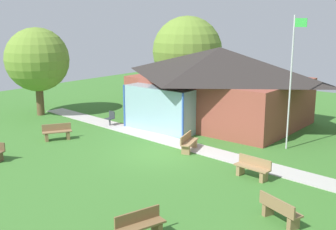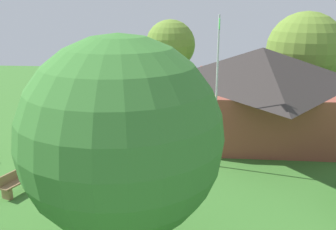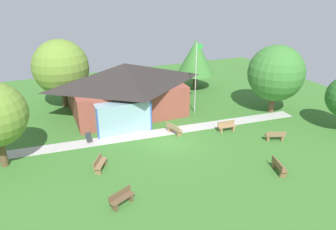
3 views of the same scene
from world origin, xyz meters
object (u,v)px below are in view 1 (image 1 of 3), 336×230
object	(u,v)px
bench_front_right	(140,226)
patio_chair_west	(110,119)
bench_mid_right	(253,168)
tree_west_hedge	(37,60)
pavilion	(217,84)
bench_rear_near_path	(189,143)
bench_mid_left	(57,132)
bench_lawn_far_right	(280,211)
tree_behind_pavilion_left	(187,51)
flagpole	(291,78)

from	to	relation	value
bench_front_right	patio_chair_west	size ratio (longest dim) A/B	1.82
bench_mid_right	tree_west_hedge	world-z (taller)	tree_west_hedge
pavilion	bench_rear_near_path	size ratio (longest dim) A/B	6.76
bench_rear_near_path	bench_mid_left	bearing A→B (deg)	-84.40
bench_front_right	bench_lawn_far_right	xyz separation A→B (m)	(2.70, 3.53, 0.00)
patio_chair_west	tree_west_hedge	distance (m)	6.61
tree_behind_pavilion_left	bench_mid_left	bearing A→B (deg)	-86.65
bench_mid_right	bench_mid_left	bearing A→B (deg)	13.79
bench_lawn_far_right	bench_mid_right	bearing A→B (deg)	151.78
bench_mid_right	bench_rear_near_path	distance (m)	4.28
flagpole	tree_west_hedge	distance (m)	16.12
bench_mid_right	bench_front_right	xyz separation A→B (m)	(-0.22, -6.42, 0.00)
bench_mid_left	bench_lawn_far_right	bearing A→B (deg)	114.91
pavilion	bench_mid_right	bearing A→B (deg)	-48.31
pavilion	bench_mid_right	distance (m)	9.65
bench_lawn_far_right	tree_behind_pavilion_left	bearing A→B (deg)	156.42
bench_mid_left	patio_chair_west	world-z (taller)	patio_chair_west
bench_lawn_far_right	tree_west_hedge	size ratio (longest dim) A/B	0.27
flagpole	tree_behind_pavilion_left	bearing A→B (deg)	149.82
bench_lawn_far_right	bench_front_right	bearing A→B (deg)	-106.22
bench_mid_right	bench_rear_near_path	size ratio (longest dim) A/B	0.98
bench_front_right	bench_rear_near_path	world-z (taller)	same
patio_chair_west	tree_west_hedge	size ratio (longest dim) A/B	0.15
bench_lawn_far_right	bench_rear_near_path	xyz separation A→B (m)	(-6.58, 4.10, 0.00)
patio_chair_west	tree_behind_pavilion_left	xyz separation A→B (m)	(-0.71, 8.59, 3.44)
flagpole	bench_front_right	size ratio (longest dim) A/B	4.12
flagpole	bench_mid_left	distance (m)	12.22
bench_mid_right	pavilion	bearing A→B (deg)	-43.27
bench_lawn_far_right	bench_mid_left	world-z (taller)	same
flagpole	bench_mid_left	world-z (taller)	flagpole
flagpole	patio_chair_west	world-z (taller)	flagpole
bench_mid_right	tree_west_hedge	xyz separation A→B (m)	(-16.32, 1.28, 3.24)
flagpole	tree_west_hedge	size ratio (longest dim) A/B	1.13
bench_mid_left	tree_west_hedge	size ratio (longest dim) A/B	0.27
tree_behind_pavilion_left	tree_west_hedge	bearing A→B (deg)	-117.55
pavilion	flagpole	size ratio (longest dim) A/B	1.64
bench_lawn_far_right	tree_west_hedge	distance (m)	19.52
bench_front_right	bench_rear_near_path	distance (m)	8.56
bench_mid_right	tree_behind_pavilion_left	bearing A→B (deg)	-38.60
bench_front_right	tree_behind_pavilion_left	xyz separation A→B (m)	(-11.12, 17.24, 3.46)
bench_mid_right	bench_rear_near_path	world-z (taller)	same
flagpole	bench_lawn_far_right	world-z (taller)	flagpole
bench_mid_left	tree_behind_pavilion_left	distance (m)	12.94
pavilion	patio_chair_west	xyz separation A→B (m)	(-4.35, -4.83, -1.96)
pavilion	flagpole	xyz separation A→B (m)	(5.76, -2.53, 1.14)
bench_front_right	tree_west_hedge	size ratio (longest dim) A/B	0.27
pavilion	bench_rear_near_path	xyz separation A→B (m)	(2.18, -5.84, -1.97)
pavilion	bench_mid_right	world-z (taller)	pavilion
patio_chair_west	tree_west_hedge	world-z (taller)	tree_west_hedge
bench_mid_left	patio_chair_west	distance (m)	3.86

